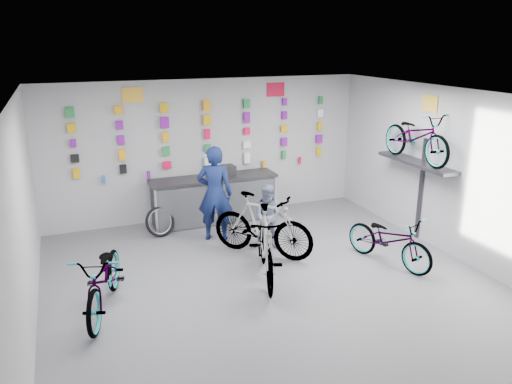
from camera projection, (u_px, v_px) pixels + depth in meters
name	position (u px, v px, depth m)	size (l,w,h in m)	color
floor	(282.00, 297.00, 7.67)	(8.00, 8.00, 0.00)	#505055
ceiling	(286.00, 100.00, 6.78)	(8.00, 8.00, 0.00)	white
wall_back	(207.00, 149.00, 10.78)	(7.00, 7.00, 0.00)	#ACACAF
wall_front	(511.00, 365.00, 3.67)	(7.00, 7.00, 0.00)	#ACACAF
wall_left	(20.00, 238.00, 6.00)	(8.00, 8.00, 0.00)	#ACACAF
wall_right	(472.00, 180.00, 8.45)	(8.00, 8.00, 0.00)	#ACACAF
counter	(214.00, 200.00, 10.67)	(2.70, 0.66, 1.00)	black
merch_wall	(202.00, 137.00, 10.58)	(5.56, 0.08, 1.56)	#DBA70B
wall_bracket	(417.00, 167.00, 9.47)	(0.39, 1.90, 2.00)	#333338
sign_left	(132.00, 95.00, 9.87)	(0.42, 0.02, 0.30)	yellow
sign_right	(276.00, 90.00, 10.96)	(0.42, 0.02, 0.30)	red
sign_side	(430.00, 104.00, 9.17)	(0.02, 0.40, 0.30)	yellow
bike_left	(105.00, 279.00, 7.14)	(0.67, 1.92, 1.01)	gray
bike_center	(266.00, 245.00, 8.08)	(0.55, 1.96, 1.18)	gray
bike_right	(389.00, 239.00, 8.67)	(0.60, 1.73, 0.91)	gray
bike_service	(263.00, 225.00, 8.98)	(0.55, 1.95, 1.17)	gray
bike_wall	(417.00, 136.00, 9.27)	(0.63, 1.80, 0.95)	gray
clerk	(215.00, 193.00, 9.60)	(0.68, 0.45, 1.88)	#101B48
customer	(269.00, 217.00, 9.26)	(0.60, 0.47, 1.24)	slate
spare_wheel	(160.00, 221.00, 9.96)	(0.68, 0.44, 0.62)	black
register	(228.00, 170.00, 10.61)	(0.28, 0.30, 0.22)	black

